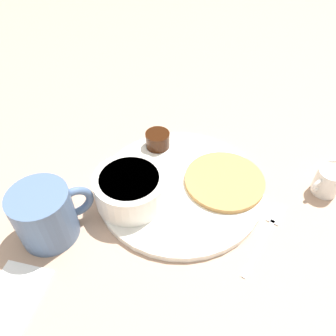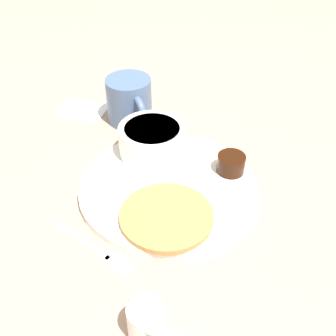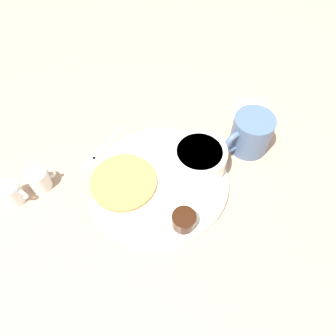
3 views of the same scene
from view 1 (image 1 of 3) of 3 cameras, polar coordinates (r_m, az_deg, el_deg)
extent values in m
plane|color=tan|center=(0.58, 2.08, -3.66)|extent=(4.00, 4.00, 0.00)
cylinder|color=white|center=(0.57, 2.10, -3.27)|extent=(0.29, 0.29, 0.01)
cylinder|color=#B78447|center=(0.58, 9.79, -2.14)|extent=(0.14, 0.14, 0.01)
cylinder|color=white|center=(0.53, -6.59, -3.59)|extent=(0.12, 0.12, 0.05)
cylinder|color=white|center=(0.52, -6.79, -1.97)|extent=(0.10, 0.10, 0.01)
cylinder|color=black|center=(0.63, -1.81, 4.93)|extent=(0.05, 0.05, 0.03)
cylinder|color=white|center=(0.55, -8.78, -3.89)|extent=(0.05, 0.05, 0.02)
sphere|color=white|center=(0.54, -8.99, -2.65)|extent=(0.03, 0.03, 0.03)
cylinder|color=slate|center=(0.52, -20.72, -7.70)|extent=(0.09, 0.09, 0.09)
torus|color=slate|center=(0.52, -15.87, -5.73)|extent=(0.04, 0.06, 0.06)
cylinder|color=white|center=(0.62, 26.03, -2.14)|extent=(0.04, 0.04, 0.05)
torus|color=white|center=(0.60, 24.68, -2.76)|extent=(0.02, 0.03, 0.03)
torus|color=white|center=(0.65, 27.22, 0.47)|extent=(0.01, 0.03, 0.03)
cube|color=silver|center=(0.53, 15.62, -13.05)|extent=(0.10, 0.08, 0.00)
cube|color=silver|center=(0.57, 18.38, -7.57)|extent=(0.05, 0.04, 0.00)
cube|color=white|center=(0.52, -25.51, -19.70)|extent=(0.11, 0.10, 0.00)
camera|label=2|loc=(0.68, 62.08, 28.06)|focal=45.00mm
camera|label=3|loc=(0.77, 3.08, 57.01)|focal=35.00mm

